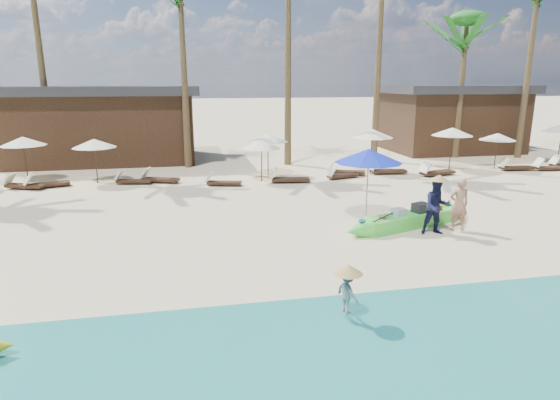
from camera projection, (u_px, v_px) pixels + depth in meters
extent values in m
plane|color=beige|center=(319.00, 255.00, 12.68)|extent=(240.00, 240.00, 0.00)
cube|color=tan|center=(400.00, 358.00, 7.92)|extent=(240.00, 4.50, 0.01)
cube|color=#4CE846|center=(410.00, 220.00, 15.07)|extent=(3.60, 1.80, 0.43)
cube|color=white|center=(410.00, 220.00, 15.07)|extent=(3.07, 1.45, 0.19)
cube|color=#262628|center=(421.00, 209.00, 15.21)|extent=(0.60, 0.53, 0.39)
cube|color=silver|center=(399.00, 213.00, 14.84)|extent=(0.48, 0.44, 0.31)
cube|color=#AD1720|center=(435.00, 209.00, 15.47)|extent=(0.41, 0.37, 0.25)
cylinder|color=#AD1720|center=(382.00, 220.00, 14.55)|extent=(0.25, 0.25, 0.10)
cylinder|color=#262628|center=(378.00, 222.00, 14.32)|extent=(0.22, 0.22, 0.09)
sphere|color=tan|center=(368.00, 221.00, 14.20)|extent=(0.20, 0.20, 0.20)
cylinder|color=yellow|center=(444.00, 207.00, 15.86)|extent=(0.16, 0.16, 0.20)
cylinder|color=yellow|center=(449.00, 206.00, 15.97)|extent=(0.16, 0.16, 0.20)
imported|color=tan|center=(459.00, 205.00, 14.53)|extent=(0.66, 0.48, 1.68)
imported|color=#15183B|center=(437.00, 207.00, 14.19)|extent=(0.95, 0.80, 1.74)
imported|color=gray|center=(348.00, 292.00, 9.03)|extent=(0.51, 0.65, 0.88)
cylinder|color=#99999E|center=(367.00, 186.00, 15.60)|extent=(0.05, 0.05, 2.35)
cone|color=#142BC2|center=(369.00, 156.00, 15.35)|extent=(2.25, 2.25, 0.46)
cylinder|color=#3B2618|center=(25.00, 160.00, 21.68)|extent=(0.05, 0.05, 2.03)
cone|color=white|center=(23.00, 141.00, 21.46)|extent=(2.03, 2.03, 0.41)
cube|color=#3B2618|center=(26.00, 186.00, 20.33)|extent=(1.77, 1.08, 0.12)
cube|color=white|center=(9.00, 179.00, 20.36)|extent=(0.54, 0.64, 0.49)
cube|color=#3B2618|center=(48.00, 184.00, 20.63)|extent=(1.83, 1.03, 0.12)
cube|color=white|center=(28.00, 179.00, 20.21)|extent=(0.53, 0.65, 0.51)
cylinder|color=#3B2618|center=(96.00, 162.00, 21.38)|extent=(0.05, 0.05, 1.97)
cone|color=white|center=(94.00, 143.00, 21.17)|extent=(1.97, 1.97, 0.39)
cube|color=#3B2618|center=(134.00, 181.00, 21.34)|extent=(1.63, 0.78, 0.11)
cube|color=white|center=(119.00, 175.00, 21.27)|extent=(0.44, 0.56, 0.46)
cube|color=#3B2618|center=(161.00, 180.00, 21.61)|extent=(1.76, 1.08, 0.12)
cube|color=white|center=(145.00, 173.00, 21.65)|extent=(0.54, 0.64, 0.49)
cylinder|color=#3B2618|center=(262.00, 162.00, 21.76)|extent=(0.05, 0.05, 1.87)
cone|color=white|center=(261.00, 144.00, 21.56)|extent=(1.87, 1.87, 0.37)
cube|color=#3B2618|center=(224.00, 183.00, 20.99)|extent=(1.61, 0.88, 0.11)
cube|color=white|center=(209.00, 177.00, 20.97)|extent=(0.46, 0.57, 0.45)
cylinder|color=#3B2618|center=(268.00, 155.00, 23.22)|extent=(0.05, 0.05, 2.00)
cone|color=white|center=(268.00, 138.00, 23.00)|extent=(2.00, 2.00, 0.40)
cube|color=#3B2618|center=(291.00, 179.00, 21.63)|extent=(1.80, 0.78, 0.12)
cube|color=white|center=(274.00, 173.00, 21.51)|extent=(0.46, 0.61, 0.51)
cube|color=#3B2618|center=(347.00, 172.00, 23.35)|extent=(1.89, 1.14, 0.13)
cube|color=white|center=(331.00, 165.00, 23.38)|extent=(0.57, 0.68, 0.52)
cylinder|color=#3B2618|center=(371.00, 152.00, 23.84)|extent=(0.05, 0.05, 2.15)
cone|color=white|center=(372.00, 133.00, 23.61)|extent=(2.15, 2.15, 0.43)
cube|color=#3B2618|center=(343.00, 176.00, 22.58)|extent=(1.62, 0.89, 0.11)
cube|color=white|center=(331.00, 171.00, 22.22)|extent=(0.47, 0.57, 0.45)
cube|color=#3B2618|center=(389.00, 171.00, 23.62)|extent=(1.80, 0.77, 0.12)
cube|color=white|center=(374.00, 165.00, 23.49)|extent=(0.46, 0.61, 0.51)
cylinder|color=#3B2618|center=(451.00, 149.00, 24.75)|extent=(0.05, 0.05, 2.14)
cone|color=white|center=(452.00, 132.00, 24.52)|extent=(2.14, 2.14, 0.43)
cube|color=#3B2618|center=(437.00, 172.00, 23.24)|extent=(1.89, 0.95, 0.13)
cube|color=white|center=(425.00, 167.00, 22.85)|extent=(0.52, 0.66, 0.53)
cylinder|color=#3B2618|center=(496.00, 152.00, 24.71)|extent=(0.05, 0.05, 1.87)
cone|color=white|center=(498.00, 137.00, 24.51)|extent=(1.87, 1.87, 0.37)
cube|color=#3B2618|center=(517.00, 168.00, 24.58)|extent=(1.79, 0.73, 0.12)
cube|color=white|center=(504.00, 162.00, 24.42)|extent=(0.44, 0.60, 0.51)
cube|color=#3B2618|center=(551.00, 168.00, 24.59)|extent=(1.71, 0.74, 0.12)
cube|color=white|center=(538.00, 162.00, 24.47)|extent=(0.43, 0.58, 0.48)
cylinder|color=#3B2618|center=(560.00, 144.00, 26.40)|extent=(0.05, 0.05, 2.18)
cube|color=white|center=(555.00, 159.00, 25.15)|extent=(0.47, 0.63, 0.53)
cone|color=brown|center=(41.00, 63.00, 23.69)|extent=(0.40, 0.40, 10.89)
cone|color=brown|center=(184.00, 72.00, 24.36)|extent=(0.40, 0.40, 10.08)
cone|color=brown|center=(288.00, 61.00, 25.01)|extent=(0.40, 0.40, 11.26)
cone|color=brown|center=(379.00, 44.00, 26.13)|extent=(0.40, 0.40, 13.16)
cone|color=brown|center=(461.00, 90.00, 27.91)|extent=(0.40, 0.40, 8.07)
ellipsoid|color=#1B6F1F|center=(468.00, 18.00, 26.91)|extent=(2.08, 2.08, 0.88)
cone|color=brown|center=(529.00, 68.00, 27.50)|extent=(0.40, 0.40, 10.64)
cube|color=#3B2618|center=(106.00, 128.00, 27.33)|extent=(10.00, 6.00, 3.80)
cube|color=#2D2D33|center=(102.00, 90.00, 26.80)|extent=(10.80, 6.60, 0.50)
cube|color=#3B2618|center=(449.00, 122.00, 31.49)|extent=(8.00, 6.00, 3.80)
cube|color=#2D2D33|center=(452.00, 89.00, 30.96)|extent=(8.80, 6.60, 0.50)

